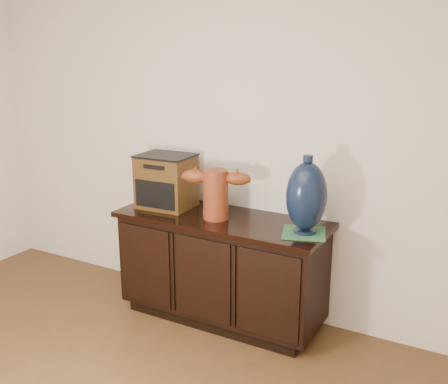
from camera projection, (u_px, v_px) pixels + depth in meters
The scene contains 6 objects.
sideboard at pixel (222, 268), 3.63m from camera, with size 1.46×0.56×0.75m.
terracotta_vessel at pixel (216, 191), 3.45m from camera, with size 0.47×0.22×0.33m.
tv_radio at pixel (166, 181), 3.71m from camera, with size 0.39×0.32×0.38m.
green_mat at pixel (304, 233), 3.22m from camera, with size 0.26×0.26×0.01m, color #2C6337.
lamp_base at pixel (306, 196), 3.15m from camera, with size 0.31×0.31×0.48m.
spray_can at pixel (214, 199), 3.66m from camera, with size 0.06×0.06×0.17m.
Camera 1 is at (1.64, -0.70, 1.87)m, focal length 42.00 mm.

